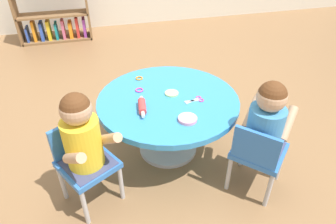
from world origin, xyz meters
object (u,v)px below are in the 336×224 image
(child_chair_right, at_px, (257,153))
(craft_scissors, at_px, (196,100))
(rolling_pin, at_px, (142,106))
(seated_child_left, at_px, (82,135))
(child_chair_left, at_px, (84,161))
(craft_table, at_px, (168,110))
(seated_child_right, at_px, (266,121))
(bookshelf_low, at_px, (55,19))

(child_chair_right, xyz_separation_m, craft_scissors, (-0.25, 0.44, 0.16))
(child_chair_right, bearing_deg, rolling_pin, 146.32)
(seated_child_left, xyz_separation_m, craft_scissors, (0.76, 0.27, -0.07))
(child_chair_left, height_order, craft_scissors, child_chair_left)
(craft_table, bearing_deg, seated_child_right, -45.98)
(seated_child_left, distance_m, child_chair_right, 1.06)
(craft_table, bearing_deg, seated_child_left, -149.59)
(seated_child_right, bearing_deg, bookshelf_low, 114.24)
(seated_child_right, height_order, bookshelf_low, seated_child_right)
(rolling_pin, bearing_deg, craft_table, 23.80)
(seated_child_left, bearing_deg, craft_scissors, 19.35)
(child_chair_left, relative_size, bookshelf_low, 0.58)
(child_chair_left, bearing_deg, child_chair_right, -11.19)
(bookshelf_low, xyz_separation_m, rolling_pin, (0.70, -2.64, 0.20))
(child_chair_left, relative_size, seated_child_left, 1.05)
(child_chair_left, distance_m, bookshelf_low, 2.87)
(rolling_pin, xyz_separation_m, craft_scissors, (0.38, 0.01, -0.02))
(seated_child_left, bearing_deg, child_chair_left, 119.97)
(craft_scissors, bearing_deg, seated_child_right, -55.36)
(seated_child_left, height_order, rolling_pin, seated_child_left)
(child_chair_left, bearing_deg, seated_child_left, -60.03)
(seated_child_right, bearing_deg, craft_scissors, 124.64)
(craft_scissors, bearing_deg, rolling_pin, -177.77)
(bookshelf_low, bearing_deg, rolling_pin, -75.10)
(craft_table, distance_m, craft_scissors, 0.22)
(rolling_pin, distance_m, craft_scissors, 0.38)
(craft_table, xyz_separation_m, rolling_pin, (-0.20, -0.09, 0.12))
(seated_child_left, xyz_separation_m, seated_child_right, (1.05, -0.14, 0.00))
(child_chair_left, relative_size, seated_child_right, 1.05)
(rolling_pin, bearing_deg, child_chair_left, -151.48)
(bookshelf_low, height_order, craft_scissors, bookshelf_low)
(bookshelf_low, distance_m, rolling_pin, 2.74)
(bookshelf_low, bearing_deg, seated_child_left, -83.68)
(seated_child_right, bearing_deg, rolling_pin, 149.21)
(bookshelf_low, bearing_deg, craft_scissors, -67.58)
(child_chair_left, bearing_deg, rolling_pin, 28.52)
(child_chair_left, xyz_separation_m, seated_child_left, (0.02, -0.03, 0.23))
(child_chair_left, height_order, bookshelf_low, bookshelf_low)
(child_chair_right, bearing_deg, seated_child_left, 170.48)
(seated_child_left, height_order, craft_scissors, seated_child_left)
(rolling_pin, bearing_deg, bookshelf_low, 104.90)
(craft_table, height_order, seated_child_right, seated_child_right)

